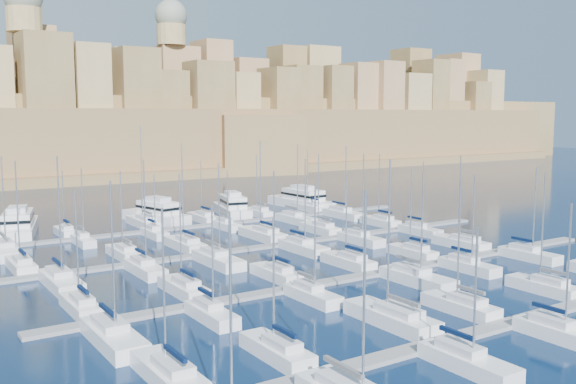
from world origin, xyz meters
TOP-DOWN VIEW (x-y plane):
  - ground at (0.00, 0.00)m, footprint 600.00×600.00m
  - pontoon_near at (0.00, -34.00)m, footprint 84.00×2.00m
  - pontoon_mid_near at (0.00, -12.00)m, footprint 84.00×2.00m
  - pontoon_mid_far at (0.00, 10.00)m, footprint 84.00×2.00m
  - pontoon_far at (0.00, 32.00)m, footprint 84.00×2.00m
  - sailboat_0 at (-34.36, -28.45)m, footprint 2.80×9.33m
  - sailboat_1 at (-24.85, -28.87)m, footprint 2.54×8.47m
  - sailboat_2 at (-10.92, -27.69)m, footprint 3.26×10.87m
  - sailboat_3 at (-2.34, -28.72)m, footprint 2.63×8.78m
  - sailboat_4 at (11.44, -28.78)m, footprint 2.60×8.66m
  - sailboat_8 at (-13.42, -39.27)m, footprint 2.63×8.76m
  - sailboat_9 at (-1.06, -39.14)m, footprint 2.55×8.50m
  - sailboat_12 at (-35.11, -7.04)m, footprint 2.44×8.14m
  - sailboat_13 at (-23.41, -6.64)m, footprint 2.69×8.95m
  - sailboat_14 at (-11.02, -6.79)m, footprint 2.59×8.63m
  - sailboat_15 at (0.52, -6.61)m, footprint 2.70×9.00m
  - sailboat_16 at (11.93, -6.98)m, footprint 2.48×8.26m
  - sailboat_17 at (22.75, -6.36)m, footprint 2.85×9.51m
  - sailboat_18 at (-35.30, -18.09)m, footprint 3.13×10.43m
  - sailboat_19 at (-25.04, -16.88)m, footprint 2.39×7.98m
  - sailboat_20 at (-12.80, -16.94)m, footprint 2.43×8.09m
  - sailboat_21 at (1.84, -18.10)m, footprint 3.14×10.45m
  - sailboat_22 at (11.98, -17.19)m, footprint 2.58×8.59m
  - sailboat_23 at (24.32, -17.32)m, footprint 2.66×8.86m
  - sailboat_24 at (-36.67, 15.21)m, footprint 2.59×8.64m
  - sailboat_25 at (-22.85, 15.22)m, footprint 2.60×8.67m
  - sailboat_26 at (-13.16, 15.77)m, footprint 2.93×9.77m
  - sailboat_27 at (0.82, 16.22)m, footprint 3.21×10.70m
  - sailboat_28 at (11.86, 15.39)m, footprint 2.70×9.00m
  - sailboat_29 at (25.45, 15.21)m, footprint 2.59×8.64m
  - sailboat_30 at (-34.36, 3.98)m, footprint 3.08×10.28m
  - sailboat_31 at (-23.79, 4.58)m, footprint 2.72×9.06m
  - sailboat_32 at (-13.72, 3.92)m, footprint 3.12×10.41m
  - sailboat_33 at (0.57, 4.28)m, footprint 2.91×9.68m
  - sailboat_34 at (11.86, 4.61)m, footprint 2.70×9.01m
  - sailboat_35 at (25.14, 4.89)m, footprint 2.53×8.43m
  - sailboat_37 at (-25.62, 36.64)m, footprint 2.24×7.48m
  - sailboat_38 at (-11.15, 38.25)m, footprint 3.23×10.76m
  - sailboat_39 at (0.19, 37.33)m, footprint 2.66×8.88m
  - sailboat_40 at (12.32, 37.14)m, footprint 2.55×8.49m
  - sailboat_41 at (24.89, 37.25)m, footprint 2.62×8.73m
  - sailboat_42 at (-36.80, 25.81)m, footprint 3.19×10.62m
  - sailboat_43 at (-25.19, 27.52)m, footprint 2.15×7.16m
  - sailboat_44 at (-13.55, 27.29)m, footprint 2.29×7.63m
  - sailboat_45 at (-0.07, 27.23)m, footprint 2.32×7.74m
  - sailboat_46 at (14.00, 26.13)m, footprint 2.99×9.97m
  - sailboat_47 at (25.22, 25.94)m, footprint 3.11×10.37m
  - motor_yacht_a at (-31.98, 41.88)m, footprint 9.61×18.17m
  - motor_yacht_b at (-7.59, 40.98)m, footprint 8.39×16.22m
  - motor_yacht_c at (8.25, 40.58)m, footprint 7.66×15.35m
  - motor_yacht_d at (26.27, 42.03)m, footprint 6.37×18.04m
  - fortified_city at (-0.19, 155.26)m, footprint 460.00×108.95m

SIDE VIEW (x-z plane):
  - ground at x=0.00m, z-range 0.00..0.00m
  - pontoon_near at x=0.00m, z-range 0.00..0.40m
  - pontoon_mid_near at x=0.00m, z-range 0.00..0.40m
  - pontoon_mid_far at x=0.00m, z-range 0.00..0.40m
  - pontoon_far at x=0.00m, z-range 0.00..0.40m
  - sailboat_44 at x=-13.55m, z-range -4.71..6.11m
  - sailboat_45 at x=-0.07m, z-range -4.67..6.07m
  - sailboat_37 at x=-25.62m, z-range -4.99..6.40m
  - sailboat_19 at x=-25.04m, z-range -5.26..6.69m
  - sailboat_43 at x=-25.19m, z-range -5.50..6.94m
  - sailboat_1 at x=-24.85m, z-range -5.38..6.83m
  - sailboat_8 at x=-13.42m, z-range -5.28..6.73m
  - sailboat_39 at x=0.19m, z-range -5.24..6.69m
  - sailboat_40 at x=12.32m, z-range -5.48..6.93m
  - sailboat_35 at x=25.14m, z-range -5.65..7.10m
  - sailboat_16 at x=11.93m, z-range -5.71..7.16m
  - sailboat_12 at x=-35.11m, z-range -5.80..7.26m
  - sailboat_25 at x=-22.85m, z-range -5.65..7.11m
  - sailboat_9 at x=-1.06m, z-range -5.73..7.19m
  - sailboat_15 at x=0.52m, z-range -5.55..7.01m
  - sailboat_22 at x=11.98m, z-range -5.79..7.25m
  - sailboat_20 at x=-12.80m, z-range -5.96..7.43m
  - sailboat_41 at x=24.89m, z-range -5.90..7.37m
  - sailboat_29 at x=25.45m, z-range -6.03..7.50m
  - sailboat_23 at x=24.32m, z-range -5.99..7.46m
  - sailboat_14 at x=-11.02m, z-range -6.17..7.65m
  - sailboat_3 at x=-2.34m, z-range -6.23..7.71m
  - sailboat_4 at x=11.44m, z-range -6.31..7.79m
  - sailboat_28 at x=11.86m, z-range -6.26..7.75m
  - sailboat_13 at x=-23.41m, z-range -6.30..7.78m
  - sailboat_0 at x=-34.36m, z-range -6.13..7.62m
  - sailboat_24 at x=-36.67m, z-range -6.60..8.09m
  - sailboat_34 at x=11.86m, z-range -6.55..8.04m
  - sailboat_33 at x=0.57m, z-range -6.37..7.87m
  - sailboat_17 at x=22.75m, z-range -6.48..7.98m
  - sailboat_31 at x=-23.79m, z-range -6.77..8.28m
  - sailboat_21 at x=1.84m, z-range -6.13..7.64m
  - sailboat_32 at x=-13.72m, z-range -6.35..7.87m
  - sailboat_47 at x=25.22m, z-range -6.50..8.02m
  - sailboat_46 at x=14.00m, z-range -6.83..8.35m
  - sailboat_42 at x=-36.80m, z-range -6.58..8.11m
  - sailboat_18 at x=-35.30m, z-range -6.76..8.29m
  - sailboat_26 at x=-13.16m, z-range -7.40..8.93m
  - sailboat_30 at x=-34.36m, z-range -7.18..8.72m
  - sailboat_27 at x=0.82m, z-range -7.39..8.94m
  - sailboat_2 at x=-10.92m, z-range -7.46..9.02m
  - sailboat_38 at x=-11.15m, z-range -8.49..10.08m
  - motor_yacht_d at x=26.27m, z-range -0.90..4.35m
  - motor_yacht_a at x=-31.98m, z-range -0.90..4.35m
  - motor_yacht_c at x=8.25m, z-range -0.90..4.35m
  - motor_yacht_b at x=-7.59m, z-range -0.90..4.35m
  - fortified_city at x=-0.19m, z-range -15.02..44.50m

